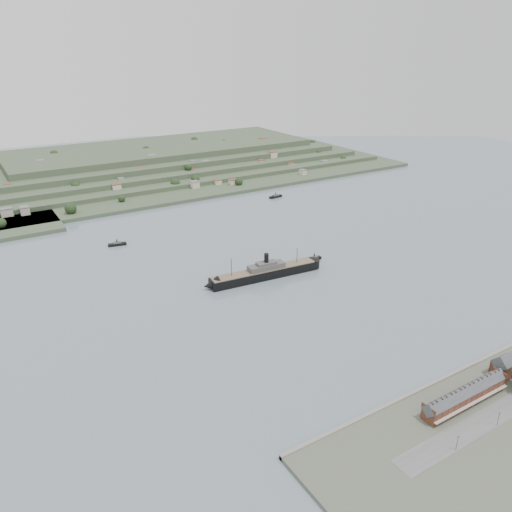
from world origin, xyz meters
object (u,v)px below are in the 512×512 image
terrace_row (465,395)px  tugboat (314,259)px  steamship (261,273)px  gabled_building (503,366)px

terrace_row → tugboat: (49.61, 188.40, -5.29)m
steamship → tugboat: steamship is taller
gabled_building → tugboat: (12.11, 184.38, -6.63)m
terrace_row → gabled_building: (37.50, 4.02, 1.34)m
terrace_row → steamship: bearing=92.5°
terrace_row → gabled_building: size_ratio=3.95×
terrace_row → tugboat: 194.90m
gabled_building → tugboat: gabled_building is taller
terrace_row → tugboat: size_ratio=3.85×
steamship → tugboat: bearing=6.6°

